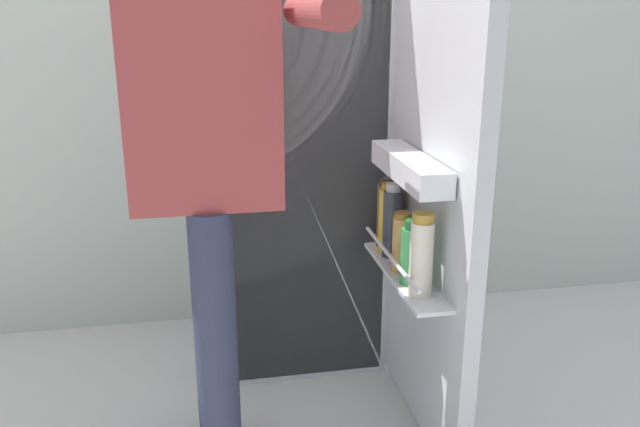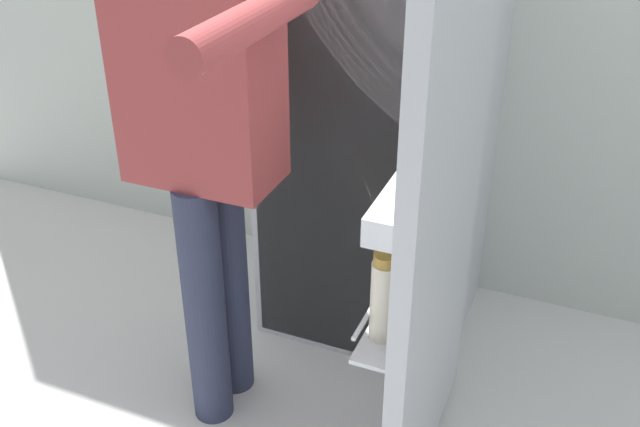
{
  "view_description": "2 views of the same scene",
  "coord_description": "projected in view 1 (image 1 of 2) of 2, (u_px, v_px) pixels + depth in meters",
  "views": [
    {
      "loc": [
        -0.3,
        -1.78,
        1.29
      ],
      "look_at": [
        0.02,
        -0.13,
        0.76
      ],
      "focal_mm": 36.08,
      "sensor_mm": 36.0,
      "label": 1
    },
    {
      "loc": [
        0.68,
        -1.61,
        1.7
      ],
      "look_at": [
        0.05,
        -0.1,
        0.76
      ],
      "focal_mm": 41.84,
      "sensor_mm": 36.0,
      "label": 2
    }
  ],
  "objects": [
    {
      "name": "ground_plane",
      "position": [
        308.0,
        421.0,
        2.11
      ],
      "size": [
        6.32,
        6.32,
        0.0
      ],
      "primitive_type": "plane",
      "color": "silver"
    },
    {
      "name": "person",
      "position": [
        209.0,
        148.0,
        1.7
      ],
      "size": [
        0.5,
        0.7,
        1.58
      ],
      "color": "#2D334C",
      "rests_on": "ground_plane"
    },
    {
      "name": "refrigerator",
      "position": [
        292.0,
        150.0,
        2.32
      ],
      "size": [
        0.72,
        1.24,
        1.61
      ],
      "color": "silver",
      "rests_on": "ground_plane"
    }
  ]
}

